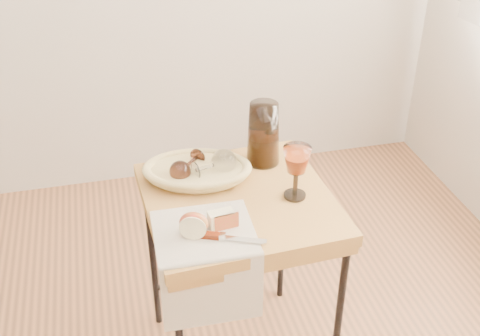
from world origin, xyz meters
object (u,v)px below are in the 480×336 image
object	(u,v)px
side_table	(239,283)
bread_basket	(197,172)
goblet_lying_a	(188,165)
apple_half	(194,224)
tea_towel	(204,232)
wine_goblet	(296,172)
table_knife	(225,237)
goblet_lying_b	(212,165)
pitcher	(263,133)

from	to	relation	value
side_table	bread_basket	bearing A→B (deg)	127.80
side_table	goblet_lying_a	world-z (taller)	goblet_lying_a
apple_half	side_table	bearing A→B (deg)	61.04
side_table	tea_towel	size ratio (longest dim) A/B	2.54
bread_basket	goblet_lying_a	xyz separation A→B (m)	(-0.03, 0.01, 0.02)
bread_basket	wine_goblet	distance (m)	0.34
goblet_lying_a	apple_half	world-z (taller)	same
table_knife	apple_half	bearing A→B (deg)	175.69
tea_towel	goblet_lying_b	distance (m)	0.29
apple_half	bread_basket	bearing A→B (deg)	95.68
goblet_lying_a	goblet_lying_b	world-z (taller)	goblet_lying_b
goblet_lying_a	wine_goblet	xyz separation A→B (m)	(0.31, -0.19, 0.04)
goblet_lying_b	pitcher	xyz separation A→B (m)	(0.19, 0.07, 0.06)
pitcher	table_knife	xyz separation A→B (m)	(-0.22, -0.39, -0.10)
bread_basket	table_knife	xyz separation A→B (m)	(0.02, -0.34, -0.01)
side_table	tea_towel	bearing A→B (deg)	-132.50
tea_towel	goblet_lying_b	bearing A→B (deg)	74.95
side_table	wine_goblet	world-z (taller)	wine_goblet
side_table	bread_basket	size ratio (longest dim) A/B	2.33
goblet_lying_b	wine_goblet	distance (m)	0.28
goblet_lying_b	apple_half	bearing A→B (deg)	-129.18
wine_goblet	side_table	bearing A→B (deg)	167.10
bread_basket	side_table	bearing A→B (deg)	-39.68
goblet_lying_a	pitcher	distance (m)	0.28
bread_basket	table_knife	world-z (taller)	bread_basket
bread_basket	table_knife	bearing A→B (deg)	-74.40
goblet_lying_a	apple_half	bearing A→B (deg)	36.26
tea_towel	goblet_lying_b	size ratio (longest dim) A/B	2.11
tea_towel	wine_goblet	bearing A→B (deg)	21.24
table_knife	goblet_lying_a	bearing A→B (deg)	120.40
tea_towel	table_knife	world-z (taller)	table_knife
side_table	table_knife	xyz separation A→B (m)	(-0.09, -0.20, 0.38)
tea_towel	pitcher	xyz separation A→B (m)	(0.27, 0.34, 0.11)
bread_basket	wine_goblet	bearing A→B (deg)	-19.80
bread_basket	pitcher	distance (m)	0.26
tea_towel	wine_goblet	xyz separation A→B (m)	(0.31, 0.11, 0.09)
side_table	table_knife	bearing A→B (deg)	-113.55
tea_towel	pitcher	world-z (taller)	pitcher
goblet_lying_a	wine_goblet	bearing A→B (deg)	100.94
bread_basket	goblet_lying_b	size ratio (longest dim) A/B	2.30
pitcher	apple_half	world-z (taller)	pitcher
tea_towel	bread_basket	xyz separation A→B (m)	(0.03, 0.29, 0.02)
goblet_lying_a	apple_half	xyz separation A→B (m)	(-0.04, -0.31, -0.00)
goblet_lying_a	tea_towel	bearing A→B (deg)	41.73
tea_towel	apple_half	size ratio (longest dim) A/B	3.45
side_table	wine_goblet	bearing A→B (deg)	-12.90
apple_half	pitcher	bearing A→B (deg)	66.80
wine_goblet	table_knife	size ratio (longest dim) A/B	0.84
wine_goblet	apple_half	distance (m)	0.37
side_table	goblet_lying_a	xyz separation A→B (m)	(-0.13, 0.15, 0.42)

